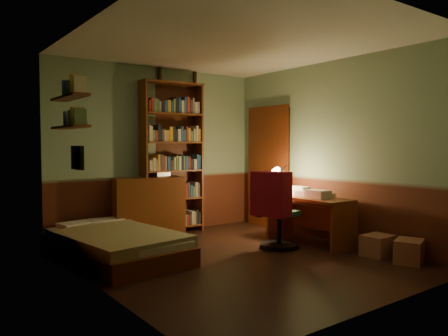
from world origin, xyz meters
TOP-DOWN VIEW (x-y plane):
  - floor at (0.00, 0.00)m, footprint 3.50×4.00m
  - ceiling at (0.00, 0.00)m, footprint 3.50×4.00m
  - wall_back at (0.00, 2.01)m, footprint 3.50×0.02m
  - wall_left at (-1.76, 0.00)m, footprint 0.02×4.00m
  - wall_right at (1.76, 0.00)m, footprint 0.02×4.00m
  - wall_front at (0.00, -2.01)m, footprint 3.50×0.02m
  - doorway at (1.72, 1.30)m, footprint 0.06×0.90m
  - door_trim at (1.69, 1.30)m, footprint 0.02×0.98m
  - bed at (-1.19, 0.90)m, footprint 1.23×2.07m
  - dresser at (-0.30, 1.76)m, footprint 1.10×0.70m
  - mini_stereo at (-0.01, 1.89)m, footprint 0.24×0.18m
  - bookshelf at (0.16, 1.85)m, footprint 1.03×0.38m
  - bottle_left at (0.02, 1.96)m, footprint 0.09×0.09m
  - bottle_right at (0.67, 1.96)m, footprint 0.07×0.07m
  - desk at (1.33, 0.02)m, footprint 0.56×1.26m
  - paper_stack at (1.43, 0.35)m, footprint 0.27×0.33m
  - desk_lamp at (1.38, 0.60)m, footprint 0.18×0.18m
  - office_chair at (0.82, 0.11)m, footprint 0.56×0.51m
  - red_jacket at (0.59, 0.12)m, footprint 0.45×0.56m
  - wall_shelf_lower at (-1.64, 1.10)m, footprint 0.20×0.90m
  - wall_shelf_upper at (-1.64, 1.10)m, footprint 0.20×0.90m
  - framed_picture at (-1.72, 0.60)m, footprint 0.04×0.32m
  - cardboard_box_a at (1.51, -1.37)m, footprint 0.45×0.41m
  - cardboard_box_b at (1.52, -0.94)m, footprint 0.38×0.32m

SIDE VIEW (x-z plane):
  - floor at x=0.00m, z-range -0.02..0.00m
  - cardboard_box_b at x=1.52m, z-range 0.00..0.26m
  - cardboard_box_a at x=1.51m, z-range 0.00..0.28m
  - bed at x=-1.19m, z-range 0.00..0.59m
  - desk at x=1.33m, z-range 0.00..0.66m
  - dresser at x=-0.30m, z-range 0.00..0.91m
  - office_chair at x=0.82m, z-range 0.00..0.95m
  - paper_stack at x=1.43m, z-range 0.66..0.78m
  - desk_lamp at x=1.38m, z-range 0.66..1.26m
  - mini_stereo at x=-0.01m, z-range 0.91..1.03m
  - doorway at x=1.72m, z-range 0.00..2.00m
  - door_trim at x=1.69m, z-range -0.04..2.04m
  - bookshelf at x=0.16m, z-range 0.00..2.37m
  - red_jacket at x=0.59m, z-range 0.95..1.53m
  - framed_picture at x=-1.72m, z-range 1.12..1.38m
  - wall_back at x=0.00m, z-range 0.00..2.60m
  - wall_left at x=-1.76m, z-range 0.00..2.60m
  - wall_right at x=1.76m, z-range 0.00..2.60m
  - wall_front at x=0.00m, z-range 0.00..2.60m
  - wall_shelf_lower at x=-1.64m, z-range 1.59..1.61m
  - wall_shelf_upper at x=-1.64m, z-range 1.94..1.96m
  - bottle_right at x=0.67m, z-range 2.37..2.59m
  - bottle_left at x=0.02m, z-range 2.37..2.62m
  - ceiling at x=0.00m, z-range 2.60..2.62m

